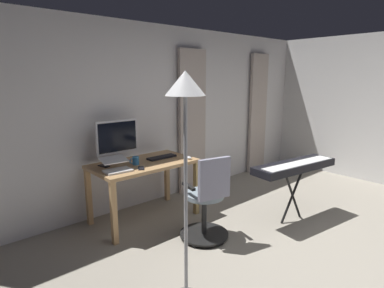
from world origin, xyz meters
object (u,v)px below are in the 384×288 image
at_px(mug_coffee, 135,161).
at_px(computer_keyboard, 162,157).
at_px(desk, 144,170).
at_px(cell_phone_face_up, 104,166).
at_px(cell_phone_by_monitor, 141,168).
at_px(computer_monitor, 117,138).
at_px(office_chair, 207,202).
at_px(piano_keyboard, 295,167).
at_px(floor_lamp, 185,119).
at_px(computer_mouse, 189,158).
at_px(laptop, 116,167).

bearing_deg(mug_coffee, computer_keyboard, -173.56).
relative_size(desk, computer_keyboard, 3.20).
relative_size(cell_phone_face_up, cell_phone_by_monitor, 1.00).
distance_m(computer_monitor, cell_phone_face_up, 0.39).
bearing_deg(cell_phone_face_up, office_chair, 108.14).
height_order(mug_coffee, piano_keyboard, mug_coffee).
bearing_deg(cell_phone_face_up, floor_lamp, 70.72).
height_order(computer_mouse, floor_lamp, floor_lamp).
distance_m(laptop, computer_mouse, 0.97).
height_order(desk, computer_keyboard, computer_keyboard).
relative_size(desk, office_chair, 1.31).
bearing_deg(floor_lamp, desk, -111.68).
height_order(computer_keyboard, mug_coffee, mug_coffee).
distance_m(cell_phone_by_monitor, mug_coffee, 0.20).
relative_size(mug_coffee, floor_lamp, 0.07).
bearing_deg(computer_keyboard, desk, 2.72).
relative_size(office_chair, computer_mouse, 9.83).
height_order(desk, computer_monitor, computer_monitor).
height_order(computer_monitor, mug_coffee, computer_monitor).
bearing_deg(piano_keyboard, floor_lamp, 14.71).
relative_size(computer_keyboard, mug_coffee, 3.21).
distance_m(cell_phone_face_up, cell_phone_by_monitor, 0.47).
relative_size(laptop, cell_phone_by_monitor, 2.23).
bearing_deg(computer_monitor, floor_lamp, 77.48).
relative_size(computer_keyboard, laptop, 1.25).
distance_m(computer_keyboard, cell_phone_face_up, 0.77).
height_order(laptop, piano_keyboard, laptop).
bearing_deg(cell_phone_face_up, laptop, 81.25).
bearing_deg(computer_monitor, desk, 131.45).
relative_size(laptop, piano_keyboard, 0.26).
relative_size(computer_monitor, mug_coffee, 4.47).
bearing_deg(computer_mouse, cell_phone_by_monitor, -2.61).
bearing_deg(mug_coffee, desk, -165.72).
bearing_deg(piano_keyboard, desk, -35.46).
height_order(computer_keyboard, laptop, laptop).
height_order(piano_keyboard, floor_lamp, floor_lamp).
xyz_separation_m(laptop, computer_mouse, (-0.96, 0.15, -0.03)).
bearing_deg(office_chair, cell_phone_face_up, 134.94).
relative_size(office_chair, mug_coffee, 7.85).
bearing_deg(computer_mouse, desk, -25.50).
xyz_separation_m(computer_monitor, computer_keyboard, (-0.51, 0.23, -0.29)).
bearing_deg(floor_lamp, mug_coffee, -107.57).
xyz_separation_m(office_chair, piano_keyboard, (-1.16, 0.36, 0.25)).
bearing_deg(cell_phone_face_up, desk, 147.08).
bearing_deg(computer_mouse, floor_lamp, 48.40).
bearing_deg(floor_lamp, computer_keyboard, -120.26).
height_order(office_chair, laptop, office_chair).
xyz_separation_m(desk, piano_keyboard, (-1.38, 1.29, 0.05)).
xyz_separation_m(laptop, cell_phone_by_monitor, (-0.26, 0.11, -0.04)).
height_order(computer_mouse, piano_keyboard, computer_mouse).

